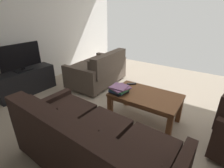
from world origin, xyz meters
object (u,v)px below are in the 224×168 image
at_px(sofa_main, 90,146).
at_px(tv_stand, 26,82).
at_px(loveseat_near, 99,71).
at_px(book_stack, 119,89).
at_px(flat_tv, 20,57).
at_px(tv_remote, 131,84).
at_px(coffee_table, 145,99).

height_order(sofa_main, tv_stand, sofa_main).
xyz_separation_m(loveseat_near, book_stack, (-1.09, 0.90, 0.19)).
height_order(flat_tv, book_stack, flat_tv).
distance_m(tv_stand, tv_remote, 2.20).
bearing_deg(flat_tv, tv_remote, -162.23).
bearing_deg(tv_remote, tv_stand, 17.78).
relative_size(tv_stand, tv_remote, 7.93).
relative_size(loveseat_near, book_stack, 3.88).
relative_size(tv_stand, book_stack, 3.45).
height_order(loveseat_near, book_stack, loveseat_near).
height_order(tv_stand, tv_remote, tv_stand).
distance_m(sofa_main, coffee_table, 1.19).
xyz_separation_m(tv_stand, book_stack, (-2.07, -0.29, 0.27)).
distance_m(sofa_main, book_stack, 1.07).
bearing_deg(coffee_table, tv_stand, 10.68).
bearing_deg(loveseat_near, tv_remote, 154.68).
bearing_deg(coffee_table, flat_tv, 10.68).
bearing_deg(flat_tv, loveseat_near, -129.51).
relative_size(loveseat_near, flat_tv, 1.65).
bearing_deg(flat_tv, book_stack, -171.92).
bearing_deg(tv_stand, flat_tv, -155.58).
height_order(tv_stand, book_stack, book_stack).
xyz_separation_m(tv_stand, tv_remote, (-2.09, -0.67, 0.22)).
height_order(flat_tv, tv_remote, flat_tv).
distance_m(sofa_main, tv_remote, 1.42).
bearing_deg(coffee_table, tv_remote, -30.56).
bearing_deg(loveseat_near, sofa_main, 125.13).
bearing_deg(tv_remote, loveseat_near, -25.32).
height_order(loveseat_near, tv_remote, loveseat_near).
bearing_deg(sofa_main, flat_tv, -17.34).
distance_m(loveseat_near, flat_tv, 1.61).
distance_m(sofa_main, tv_stand, 2.45).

